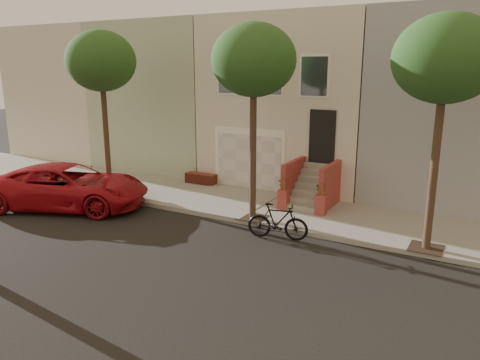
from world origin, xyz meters
The scene contains 8 objects.
ground centered at (0.00, 0.00, 0.00)m, with size 90.00×90.00×0.00m, color black.
sidewalk centered at (0.00, 5.35, 0.07)m, with size 40.00×3.70×0.15m, color gray.
house_row centered at (0.00, 11.19, 3.64)m, with size 33.10×11.70×7.00m.
tree_left centered at (-5.50, 3.90, 5.26)m, with size 2.70×2.57×6.30m.
tree_mid centered at (1.00, 3.90, 5.26)m, with size 2.70×2.57×6.30m.
tree_right centered at (6.50, 3.90, 5.26)m, with size 2.70×2.57×6.30m.
pickup_truck centered at (-5.69, 2.01, 0.81)m, with size 2.69×5.83×1.62m, color #A5101A.
motorcycle centered at (2.39, 2.87, 0.56)m, with size 0.52×1.85×1.11m, color black.
Camera 1 is at (7.81, -9.18, 5.12)m, focal length 34.42 mm.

